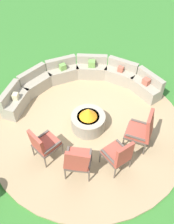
% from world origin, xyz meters
% --- Properties ---
extents(ground_plane, '(24.00, 24.00, 0.00)m').
position_xyz_m(ground_plane, '(0.00, 0.00, 0.00)').
color(ground_plane, '#387A2D').
extents(patio_circle, '(5.32, 5.32, 0.06)m').
position_xyz_m(patio_circle, '(0.00, 0.00, 0.03)').
color(patio_circle, tan).
rests_on(patio_circle, ground_plane).
extents(fire_pit, '(0.92, 0.92, 0.72)m').
position_xyz_m(fire_pit, '(0.00, 0.00, 0.34)').
color(fire_pit, '#9E937F').
rests_on(fire_pit, patio_circle).
extents(curved_stone_bench, '(4.72, 1.98, 0.72)m').
position_xyz_m(curved_stone_bench, '(0.00, 1.64, 0.35)').
color(curved_stone_bench, '#9E937F').
rests_on(curved_stone_bench, patio_circle).
extents(lounge_chair_front_left, '(0.78, 0.78, 1.06)m').
position_xyz_m(lounge_chair_front_left, '(-1.20, -0.78, 0.60)').
color(lounge_chair_front_left, brown).
rests_on(lounge_chair_front_left, patio_circle).
extents(lounge_chair_front_right, '(0.73, 0.75, 1.09)m').
position_xyz_m(lounge_chair_front_right, '(-0.46, -1.36, 0.61)').
color(lounge_chair_front_right, brown).
rests_on(lounge_chair_front_right, patio_circle).
extents(lounge_chair_back_left, '(0.74, 0.78, 1.01)m').
position_xyz_m(lounge_chair_back_left, '(0.48, -1.34, 0.59)').
color(lounge_chair_back_left, brown).
rests_on(lounge_chair_back_left, patio_circle).
extents(lounge_chair_back_right, '(0.81, 0.83, 1.16)m').
position_xyz_m(lounge_chair_back_right, '(1.21, -0.77, 0.63)').
color(lounge_chair_back_right, brown).
rests_on(lounge_chair_back_right, patio_circle).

